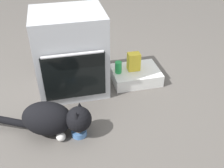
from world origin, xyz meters
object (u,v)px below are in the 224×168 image
object	(u,v)px
pantry_cabinet	(135,75)
soda_can	(118,67)
snack_bag	(134,62)
oven	(71,53)
food_bowl	(79,132)
cat	(53,119)

from	to	relation	value
pantry_cabinet	soda_can	xyz separation A→B (m)	(-0.18, -0.01, 0.12)
snack_bag	oven	bearing A→B (deg)	-179.57
oven	food_bowl	bearing A→B (deg)	-92.67
soda_can	cat	bearing A→B (deg)	-139.38
cat	snack_bag	size ratio (longest dim) A/B	4.52
pantry_cabinet	snack_bag	bearing A→B (deg)	141.41
pantry_cabinet	cat	xyz separation A→B (m)	(-0.84, -0.57, 0.09)
pantry_cabinet	cat	distance (m)	1.02
food_bowl	cat	size ratio (longest dim) A/B	0.15
cat	food_bowl	bearing A→B (deg)	0.00
cat	soda_can	world-z (taller)	cat
food_bowl	soda_can	size ratio (longest dim) A/B	1.00
pantry_cabinet	cat	world-z (taller)	cat
pantry_cabinet	snack_bag	distance (m)	0.15
oven	snack_bag	bearing A→B (deg)	0.43
oven	pantry_cabinet	bearing A→B (deg)	-1.14
pantry_cabinet	soda_can	distance (m)	0.22
soda_can	food_bowl	bearing A→B (deg)	-127.04
cat	snack_bag	distance (m)	1.01
snack_bag	food_bowl	bearing A→B (deg)	-134.31
pantry_cabinet	cat	bearing A→B (deg)	-145.87
cat	snack_bag	bearing A→B (deg)	55.62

